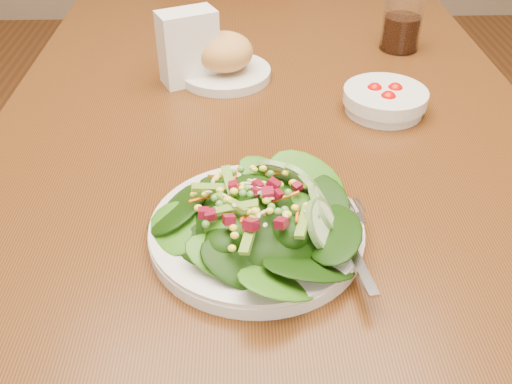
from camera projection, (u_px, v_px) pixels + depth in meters
ground_plane at (263, 368)px, 1.44m from camera, size 5.00×5.00×0.00m
dining_table at (266, 151)px, 1.05m from camera, size 0.90×1.40×0.75m
chair_far at (233, 52)px, 1.89m from camera, size 0.43×0.44×0.86m
salad_plate at (264, 221)px, 0.68m from camera, size 0.27×0.26×0.08m
bread_plate at (225, 60)px, 1.04m from camera, size 0.17×0.17×0.09m
tomato_bowl at (385, 100)px, 0.95m from camera, size 0.14×0.14×0.05m
drinking_glass at (402, 21)px, 1.14m from camera, size 0.08×0.08×0.14m
napkin_holder at (188, 45)px, 1.01m from camera, size 0.11×0.09×0.13m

